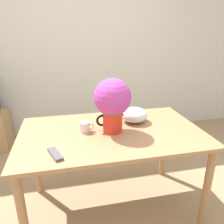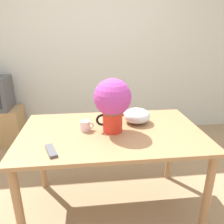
# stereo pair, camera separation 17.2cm
# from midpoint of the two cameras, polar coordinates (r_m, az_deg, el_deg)

# --- Properties ---
(ground_plane) EXTENTS (12.00, 12.00, 0.00)m
(ground_plane) POSITION_cam_midpoint_polar(r_m,az_deg,el_deg) (2.14, -3.49, -26.44)
(ground_plane) COLOR #9E7F5B
(wall_back) EXTENTS (8.00, 0.05, 2.60)m
(wall_back) POSITION_cam_midpoint_polar(r_m,az_deg,el_deg) (3.38, -9.38, 15.64)
(wall_back) COLOR silver
(wall_back) RESTS_ON ground_plane
(table) EXTENTS (1.47, 0.89, 0.80)m
(table) POSITION_cam_midpoint_polar(r_m,az_deg,el_deg) (1.83, -2.86, -7.91)
(table) COLOR #A3754C
(table) RESTS_ON ground_plane
(flower_vase) EXTENTS (0.29, 0.29, 0.43)m
(flower_vase) POSITION_cam_midpoint_polar(r_m,az_deg,el_deg) (1.69, -2.77, 2.63)
(flower_vase) COLOR red
(flower_vase) RESTS_ON table
(coffee_mug) EXTENTS (0.11, 0.08, 0.08)m
(coffee_mug) POSITION_cam_midpoint_polar(r_m,az_deg,el_deg) (1.78, -9.81, -3.91)
(coffee_mug) COLOR silver
(coffee_mug) RESTS_ON table
(white_bowl) EXTENTS (0.24, 0.24, 0.13)m
(white_bowl) POSITION_cam_midpoint_polar(r_m,az_deg,el_deg) (1.94, 3.33, -0.78)
(white_bowl) COLOR silver
(white_bowl) RESTS_ON table
(remote_control) EXTENTS (0.11, 0.18, 0.02)m
(remote_control) POSITION_cam_midpoint_polar(r_m,az_deg,el_deg) (1.52, -17.84, -10.49)
(remote_control) COLOR #4C4C51
(remote_control) RESTS_ON table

